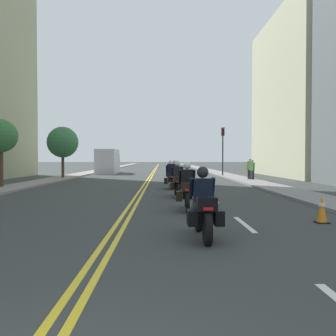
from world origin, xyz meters
name	(u,v)px	position (x,y,z in m)	size (l,w,h in m)	color
ground_plane	(154,172)	(0.00, 48.00, 0.00)	(264.00, 264.00, 0.00)	#343837
sidewalk_left	(96,171)	(-7.66, 48.00, 0.06)	(2.06, 144.00, 0.12)	gray
sidewalk_right	(211,171)	(7.66, 48.00, 0.06)	(2.06, 144.00, 0.12)	gray
centreline_yellow_inner	(153,172)	(-0.12, 48.00, 0.00)	(0.12, 132.00, 0.01)	yellow
centreline_yellow_outer	(155,172)	(0.12, 48.00, 0.00)	(0.12, 132.00, 0.01)	yellow
lane_dashes_white	(189,180)	(3.32, 29.00, 0.00)	(0.14, 56.40, 0.01)	silver
building_right_1	(322,96)	(17.00, 35.18, 7.99)	(9.83, 17.14, 15.98)	#BDBD9A
motorcycle_0	(203,209)	(2.01, 6.21, 0.65)	(0.77, 2.17, 1.59)	black
motorcycle_1	(187,190)	(1.96, 10.76, 0.67)	(0.78, 2.27, 1.66)	black
motorcycle_2	(177,182)	(1.82, 15.16, 0.67)	(0.78, 2.25, 1.67)	black
motorcycle_3	(171,178)	(1.61, 19.65, 0.66)	(0.77, 2.20, 1.65)	black
motorcycle_4	(175,174)	(1.98, 23.66, 0.67)	(0.77, 2.18, 1.66)	black
motorcycle_5	(171,172)	(1.81, 28.16, 0.65)	(0.77, 2.21, 1.61)	black
traffic_cone_0	(322,209)	(5.49, 8.17, 0.39)	(0.34, 0.34, 0.79)	black
traffic_light_far	(223,143)	(7.03, 34.43, 3.31)	(0.28, 0.38, 4.78)	black
pedestrian_0	(250,169)	(8.12, 27.81, 0.92)	(0.49, 0.38, 1.77)	#232731
pedestrian_1	(252,170)	(8.18, 27.28, 0.86)	(0.38, 0.42, 1.68)	#252A31
street_tree_0	(1,136)	(-8.26, 19.92, 3.04)	(1.92, 1.92, 4.04)	#473423
street_tree_1	(63,142)	(-7.45, 30.40, 3.15)	(2.66, 2.66, 4.50)	#473625
parked_truck	(108,163)	(-5.23, 42.15, 1.27)	(2.20, 6.50, 2.80)	#B0B1B7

